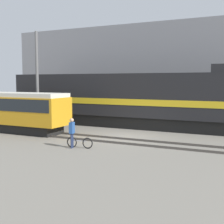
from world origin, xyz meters
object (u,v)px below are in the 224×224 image
(freight_locomotive, at_px, (124,99))
(streetcar, at_px, (11,109))
(person, at_px, (72,130))
(bicycle, at_px, (80,143))
(utility_pole_left, at_px, (37,79))

(freight_locomotive, xyz_separation_m, streetcar, (-6.80, -6.30, -0.65))
(person, bearing_deg, freight_locomotive, 95.39)
(bicycle, distance_m, utility_pole_left, 10.68)
(person, distance_m, utility_pole_left, 10.26)
(freight_locomotive, relative_size, bicycle, 12.92)
(freight_locomotive, bearing_deg, bicycle, -82.03)
(streetcar, xyz_separation_m, person, (7.69, -3.05, -0.65))
(person, height_order, utility_pole_left, utility_pole_left)
(streetcar, xyz_separation_m, utility_pole_left, (0.07, 3.15, 2.33))
(bicycle, height_order, person, person)
(streetcar, bearing_deg, bicycle, -19.34)
(person, xyz_separation_m, utility_pole_left, (-7.62, 6.19, 2.98))
(streetcar, distance_m, person, 8.29)
(freight_locomotive, distance_m, utility_pole_left, 7.62)
(utility_pole_left, bearing_deg, freight_locomotive, 25.06)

